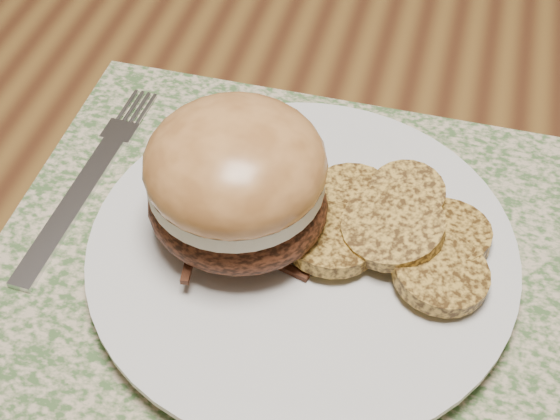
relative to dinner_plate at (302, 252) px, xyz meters
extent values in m
cylinder|color=brown|center=(-0.46, 0.62, -0.41)|extent=(0.06, 0.06, 0.71)
cube|color=#436333|center=(0.02, 0.00, -0.01)|extent=(0.45, 0.33, 0.00)
cylinder|color=silver|center=(0.00, 0.00, 0.00)|extent=(0.26, 0.26, 0.02)
ellipsoid|color=black|center=(-0.04, 0.00, 0.03)|extent=(0.14, 0.14, 0.05)
cylinder|color=beige|center=(-0.04, 0.00, 0.05)|extent=(0.14, 0.14, 0.01)
ellipsoid|color=#BA783D|center=(-0.04, 0.00, 0.07)|extent=(0.14, 0.14, 0.06)
cylinder|color=gold|center=(0.02, 0.04, 0.01)|extent=(0.07, 0.07, 0.01)
cylinder|color=gold|center=(0.06, 0.05, 0.02)|extent=(0.06, 0.06, 0.02)
cylinder|color=gold|center=(0.09, 0.03, 0.01)|extent=(0.08, 0.08, 0.02)
cylinder|color=gold|center=(0.02, 0.00, 0.02)|extent=(0.08, 0.08, 0.02)
cylinder|color=gold|center=(0.05, 0.02, 0.03)|extent=(0.08, 0.08, 0.02)
cylinder|color=gold|center=(0.09, -0.01, 0.02)|extent=(0.08, 0.08, 0.02)
cube|color=silver|center=(-0.16, 0.00, -0.01)|extent=(0.02, 0.14, 0.00)
cube|color=silver|center=(-0.16, 0.08, -0.01)|extent=(0.02, 0.02, 0.00)
camera|label=1|loc=(0.07, -0.31, 0.40)|focal=50.00mm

